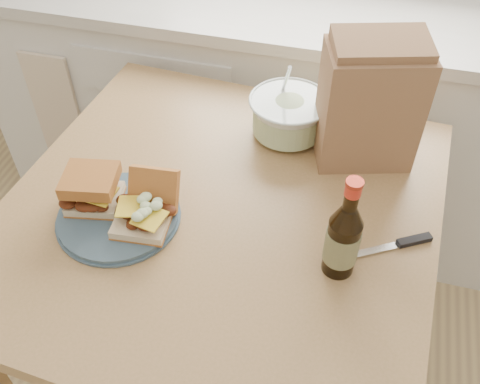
% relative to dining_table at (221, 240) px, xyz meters
% --- Properties ---
extents(cabinet_run, '(2.50, 0.64, 0.94)m').
position_rel_dining_table_xyz_m(cabinet_run, '(0.09, 0.88, -0.23)').
color(cabinet_run, silver).
rests_on(cabinet_run, ground).
extents(dining_table, '(1.05, 1.05, 0.83)m').
position_rel_dining_table_xyz_m(dining_table, '(0.00, 0.00, 0.00)').
color(dining_table, '#AE8052').
rests_on(dining_table, ground).
extents(plate, '(0.27, 0.27, 0.02)m').
position_rel_dining_table_xyz_m(plate, '(-0.21, -0.10, 0.13)').
color(plate, '#41586A').
rests_on(plate, dining_table).
extents(sandwich_left, '(0.14, 0.13, 0.09)m').
position_rel_dining_table_xyz_m(sandwich_left, '(-0.27, -0.08, 0.18)').
color(sandwich_left, beige).
rests_on(sandwich_left, plate).
extents(sandwich_right, '(0.13, 0.17, 0.10)m').
position_rel_dining_table_xyz_m(sandwich_right, '(-0.14, -0.09, 0.17)').
color(sandwich_right, beige).
rests_on(sandwich_right, plate).
extents(coleslaw_bowl, '(0.21, 0.21, 0.21)m').
position_rel_dining_table_xyz_m(coleslaw_bowl, '(0.10, 0.31, 0.18)').
color(coleslaw_bowl, white).
rests_on(coleslaw_bowl, dining_table).
extents(beer_bottle, '(0.07, 0.07, 0.25)m').
position_rel_dining_table_xyz_m(beer_bottle, '(0.29, -0.10, 0.22)').
color(beer_bottle, black).
rests_on(beer_bottle, dining_table).
extents(knife, '(0.18, 0.12, 0.01)m').
position_rel_dining_table_xyz_m(knife, '(0.42, -0.00, 0.13)').
color(knife, silver).
rests_on(knife, dining_table).
extents(paper_bag, '(0.26, 0.21, 0.30)m').
position_rel_dining_table_xyz_m(paper_bag, '(0.29, 0.27, 0.27)').
color(paper_bag, '#926746').
rests_on(paper_bag, dining_table).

